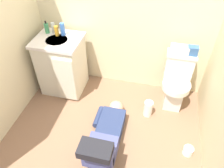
% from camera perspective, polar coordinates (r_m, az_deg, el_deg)
% --- Properties ---
extents(ground_plane, '(2.81, 3.18, 0.04)m').
position_cam_1_polar(ground_plane, '(2.72, -2.63, -14.10)').
color(ground_plane, '#855F46').
extents(wall_back, '(2.47, 0.08, 2.40)m').
position_cam_1_polar(wall_back, '(2.82, 3.14, 20.31)').
color(wall_back, beige).
rests_on(wall_back, ground_plane).
extents(toilet, '(0.36, 0.46, 0.75)m').
position_cam_1_polar(toilet, '(2.95, 16.46, 0.58)').
color(toilet, silver).
rests_on(toilet, ground_plane).
extents(vanity_cabinet, '(0.60, 0.53, 0.82)m').
position_cam_1_polar(vanity_cabinet, '(3.11, -12.94, 4.96)').
color(vanity_cabinet, beige).
rests_on(vanity_cabinet, ground_plane).
extents(faucet, '(0.02, 0.02, 0.10)m').
position_cam_1_polar(faucet, '(2.98, -13.20, 13.57)').
color(faucet, silver).
rests_on(faucet, vanity_cabinet).
extents(person_plumber, '(0.39, 1.06, 0.52)m').
position_cam_1_polar(person_plumber, '(2.50, -1.66, -13.52)').
color(person_plumber, navy).
rests_on(person_plumber, ground_plane).
extents(tissue_box, '(0.22, 0.11, 0.10)m').
position_cam_1_polar(tissue_box, '(2.77, 17.29, 8.67)').
color(tissue_box, silver).
rests_on(tissue_box, toilet).
extents(toiletry_bag, '(0.12, 0.09, 0.11)m').
position_cam_1_polar(toiletry_bag, '(2.78, 20.37, 8.20)').
color(toiletry_bag, '#33598C').
rests_on(toiletry_bag, toilet).
extents(soap_dispenser, '(0.06, 0.06, 0.17)m').
position_cam_1_polar(soap_dispenser, '(3.04, -16.75, 13.88)').
color(soap_dispenser, '#439B62').
rests_on(soap_dispenser, vanity_cabinet).
extents(bottle_white, '(0.05, 0.05, 0.14)m').
position_cam_1_polar(bottle_white, '(3.02, -15.12, 14.03)').
color(bottle_white, silver).
rests_on(bottle_white, vanity_cabinet).
extents(bottle_amber, '(0.05, 0.05, 0.13)m').
position_cam_1_polar(bottle_amber, '(2.95, -14.34, 13.34)').
color(bottle_amber, gold).
rests_on(bottle_amber, vanity_cabinet).
extents(bottle_blue, '(0.06, 0.06, 0.16)m').
position_cam_1_polar(bottle_blue, '(2.93, -12.82, 13.83)').
color(bottle_blue, '#3868B7').
rests_on(bottle_blue, vanity_cabinet).
extents(paper_towel_roll, '(0.11, 0.11, 0.23)m').
position_cam_1_polar(paper_towel_roll, '(2.88, 9.44, -6.37)').
color(paper_towel_roll, white).
rests_on(paper_towel_roll, ground_plane).
extents(toilet_paper_roll, '(0.11, 0.11, 0.10)m').
position_cam_1_polar(toilet_paper_roll, '(2.69, 19.30, -16.18)').
color(toilet_paper_roll, white).
rests_on(toilet_paper_roll, ground_plane).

